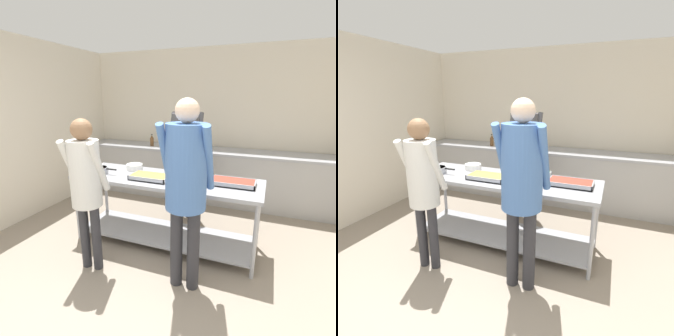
# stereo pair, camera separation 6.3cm
# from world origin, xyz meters

# --- Properties ---
(wall_rear) EXTENTS (4.68, 0.06, 2.65)m
(wall_rear) POSITION_xyz_m (0.00, 3.64, 1.32)
(wall_rear) COLOR beige
(wall_rear) RESTS_ON ground_plane
(wall_left) EXTENTS (0.06, 3.76, 2.65)m
(wall_left) POSITION_xyz_m (-2.31, 1.82, 1.32)
(wall_left) COLOR beige
(wall_left) RESTS_ON ground_plane
(back_counter) EXTENTS (4.52, 0.65, 0.92)m
(back_counter) POSITION_xyz_m (-0.00, 3.27, 0.46)
(back_counter) COLOR #A8A8A8
(back_counter) RESTS_ON ground_plane
(serving_counter) EXTENTS (2.29, 0.74, 0.87)m
(serving_counter) POSITION_xyz_m (-0.03, 1.61, 0.59)
(serving_counter) COLOR #9EA0A8
(serving_counter) RESTS_ON ground_plane
(sauce_pan) EXTENTS (0.36, 0.22, 0.08)m
(sauce_pan) POSITION_xyz_m (-0.89, 1.49, 0.91)
(sauce_pan) COLOR #9EA0A8
(sauce_pan) RESTS_ON serving_counter
(plate_stack) EXTENTS (0.23, 0.23, 0.07)m
(plate_stack) POSITION_xyz_m (-0.56, 1.82, 0.90)
(plate_stack) COLOR white
(plate_stack) RESTS_ON serving_counter
(serving_tray_roast) EXTENTS (0.46, 0.27, 0.05)m
(serving_tray_roast) POSITION_xyz_m (-0.18, 1.50, 0.89)
(serving_tray_roast) COLOR #9EA0A8
(serving_tray_roast) RESTS_ON serving_counter
(serving_tray_greens) EXTENTS (0.40, 0.27, 0.05)m
(serving_tray_greens) POSITION_xyz_m (0.29, 1.82, 0.89)
(serving_tray_greens) COLOR #9EA0A8
(serving_tray_greens) RESTS_ON serving_counter
(serving_tray_vegetables) EXTENTS (0.49, 0.27, 0.05)m
(serving_tray_vegetables) POSITION_xyz_m (0.76, 1.66, 0.89)
(serving_tray_vegetables) COLOR #9EA0A8
(serving_tray_vegetables) RESTS_ON serving_counter
(guest_serving_left) EXTENTS (0.43, 0.34, 1.62)m
(guest_serving_left) POSITION_xyz_m (-0.59, 0.85, 1.01)
(guest_serving_left) COLOR #2D2D33
(guest_serving_left) RESTS_ON ground_plane
(guest_serving_right) EXTENTS (0.47, 0.37, 1.81)m
(guest_serving_right) POSITION_xyz_m (0.44, 0.94, 1.12)
(guest_serving_right) COLOR #2D2D33
(guest_serving_right) RESTS_ON ground_plane
(cook_behind_counter) EXTENTS (0.50, 0.39, 1.80)m
(cook_behind_counter) POSITION_xyz_m (-0.06, 2.43, 1.11)
(cook_behind_counter) COLOR #2D2D33
(cook_behind_counter) RESTS_ON ground_plane
(water_bottle) EXTENTS (0.07, 0.07, 0.22)m
(water_bottle) POSITION_xyz_m (-0.95, 3.21, 1.02)
(water_bottle) COLOR brown
(water_bottle) RESTS_ON back_counter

